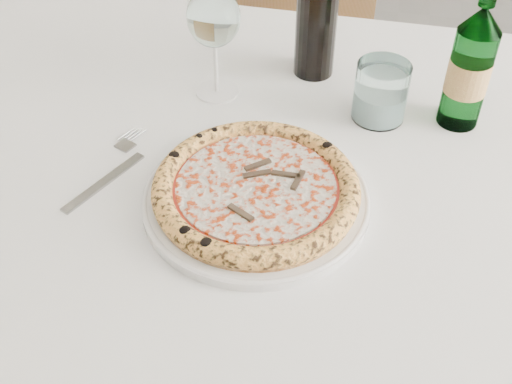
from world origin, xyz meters
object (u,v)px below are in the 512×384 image
(dining_table, at_px, (269,196))
(pizza, at_px, (256,189))
(wine_glass, at_px, (214,19))
(tumbler, at_px, (380,95))
(plate, at_px, (256,198))
(wine_bottle, at_px, (317,8))
(chair_far, at_px, (304,37))
(beer_bottle, at_px, (470,67))

(dining_table, xyz_separation_m, pizza, (-0.00, -0.10, 0.11))
(wine_glass, xyz_separation_m, tumbler, (0.27, -0.01, -0.09))
(plate, xyz_separation_m, pizza, (-0.00, 0.00, 0.02))
(wine_bottle, bearing_deg, dining_table, -96.53)
(plate, bearing_deg, chair_far, 93.74)
(tumbler, height_order, beer_bottle, beer_bottle)
(plate, height_order, wine_bottle, wine_bottle)
(dining_table, height_order, wine_bottle, wine_bottle)
(dining_table, xyz_separation_m, plate, (-0.00, -0.10, 0.09))
(plate, bearing_deg, wine_bottle, 85.33)
(chair_far, height_order, pizza, chair_far)
(dining_table, height_order, pizza, pizza)
(plate, height_order, beer_bottle, beer_bottle)
(pizza, bearing_deg, wine_bottle, 85.33)
(wine_bottle, bearing_deg, chair_far, 99.38)
(tumbler, distance_m, beer_bottle, 0.14)
(plate, distance_m, tumbler, 0.28)
(dining_table, relative_size, plate, 5.06)
(plate, bearing_deg, tumbler, 57.87)
(wine_bottle, bearing_deg, pizza, -94.67)
(wine_glass, relative_size, wine_bottle, 0.67)
(wine_glass, distance_m, beer_bottle, 0.40)
(pizza, relative_size, wine_bottle, 1.00)
(chair_far, relative_size, plate, 2.97)
(chair_far, bearing_deg, pizza, -86.26)
(dining_table, distance_m, pizza, 0.15)
(tumbler, bearing_deg, dining_table, -137.38)
(pizza, distance_m, beer_bottle, 0.38)
(plate, bearing_deg, dining_table, 90.00)
(chair_far, xyz_separation_m, tumbler, (0.21, -0.62, 0.26))
(dining_table, relative_size, chair_far, 1.70)
(beer_bottle, bearing_deg, pizza, -137.42)
(wine_glass, height_order, beer_bottle, beer_bottle)
(pizza, xyz_separation_m, wine_glass, (-0.12, 0.25, 0.11))
(dining_table, xyz_separation_m, tumbler, (0.15, 0.14, 0.12))
(dining_table, xyz_separation_m, chair_far, (-0.06, 0.76, -0.14))
(tumbler, xyz_separation_m, wine_bottle, (-0.12, 0.11, 0.08))
(chair_far, distance_m, wine_bottle, 0.62)
(wine_glass, distance_m, wine_bottle, 0.18)
(chair_far, xyz_separation_m, wine_bottle, (0.08, -0.51, 0.34))
(plate, distance_m, wine_bottle, 0.37)
(dining_table, bearing_deg, plate, -90.00)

